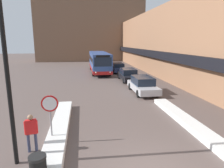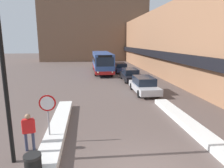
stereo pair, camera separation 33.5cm
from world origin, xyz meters
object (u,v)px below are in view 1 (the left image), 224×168
street_lamp (12,45)px  parked_car_front (143,85)px  pedestrian (31,130)px  trash_bin (38,168)px  stop_sign (50,109)px  city_bus (99,62)px  parked_car_back (118,68)px  parked_car_middle (128,75)px

street_lamp → parked_car_front: bearing=51.6°
pedestrian → trash_bin: bearing=-82.1°
stop_sign → street_lamp: bearing=-122.6°
pedestrian → trash_bin: 2.18m
city_bus → parked_car_back: bearing=-2.7°
parked_car_middle → street_lamp: bearing=-116.4°
stop_sign → street_lamp: (-0.90, -1.41, 2.85)m
parked_car_middle → parked_car_back: (0.00, 7.22, -0.03)m
parked_car_back → trash_bin: parked_car_back is taller
stop_sign → pedestrian: size_ratio=1.39×
stop_sign → pedestrian: stop_sign is taller
city_bus → stop_sign: (-4.13, -21.90, 0.01)m
street_lamp → pedestrian: 3.63m
parked_car_middle → city_bus: bearing=111.4°
parked_car_middle → pedestrian: size_ratio=2.83×
parked_car_middle → pedestrian: pedestrian is taller
parked_car_middle → parked_car_back: bearing=90.0°
street_lamp → trash_bin: street_lamp is taller
parked_car_front → pedestrian: (-7.74, -9.18, 0.26)m
parked_car_middle → pedestrian: 17.00m
stop_sign → trash_bin: (-0.08, -2.60, -1.21)m
city_bus → stop_sign: bearing=-100.7°
parked_car_middle → parked_car_back: parked_car_middle is taller
pedestrian → parked_car_middle: bearing=52.8°
parked_car_front → parked_car_back: 13.17m
parked_car_back → pedestrian: 23.65m
street_lamp → pedestrian: size_ratio=4.45×
parked_car_back → stop_sign: stop_sign is taller
street_lamp → trash_bin: 4.32m
parked_car_front → stop_sign: bearing=-129.2°
trash_bin → stop_sign: bearing=88.2°
city_bus → trash_bin: 24.88m
stop_sign → pedestrian: bearing=-141.3°
parked_car_middle → stop_sign: bearing=-115.7°
parked_car_front → stop_sign: 11.13m
pedestrian → trash_bin: pedestrian is taller
parked_car_front → street_lamp: 13.30m
parked_car_back → stop_sign: bearing=-107.9°
city_bus → parked_car_back: size_ratio=2.29×
parked_car_middle → street_lamp: 18.21m
pedestrian → city_bus: bearing=67.8°
parked_car_back → stop_sign: size_ratio=2.09×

